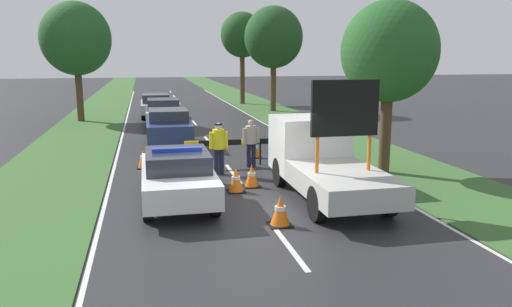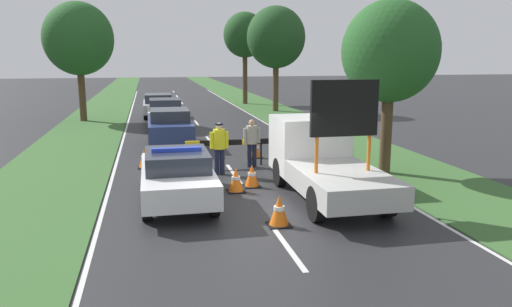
# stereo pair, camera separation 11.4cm
# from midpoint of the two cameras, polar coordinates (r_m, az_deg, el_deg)

# --- Properties ---
(ground_plane) EXTENTS (160.00, 160.00, 0.00)m
(ground_plane) POSITION_cam_midpoint_polar(r_m,az_deg,el_deg) (12.76, 0.29, -6.45)
(ground_plane) COLOR #28282B
(lane_markings) EXTENTS (7.92, 61.77, 0.01)m
(lane_markings) POSITION_cam_midpoint_polar(r_m,az_deg,el_deg) (26.27, -6.53, 2.64)
(lane_markings) COLOR silver
(lane_markings) RESTS_ON ground
(grass_verge_left) EXTENTS (3.73, 120.00, 0.03)m
(grass_verge_left) POSITION_cam_midpoint_polar(r_m,az_deg,el_deg) (32.24, -18.16, 3.75)
(grass_verge_left) COLOR #38602D
(grass_verge_left) RESTS_ON ground
(grass_verge_right) EXTENTS (3.73, 120.00, 0.03)m
(grass_verge_right) POSITION_cam_midpoint_polar(r_m,az_deg,el_deg) (33.21, 2.49, 4.49)
(grass_verge_right) COLOR #38602D
(grass_verge_right) RESTS_ON ground
(police_car) EXTENTS (1.84, 4.52, 1.51)m
(police_car) POSITION_cam_midpoint_polar(r_m,az_deg,el_deg) (13.36, -9.21, -2.46)
(police_car) COLOR white
(police_car) RESTS_ON ground
(work_truck) EXTENTS (2.05, 5.32, 3.28)m
(work_truck) POSITION_cam_midpoint_polar(r_m,az_deg,el_deg) (14.06, 7.28, -0.49)
(work_truck) COLOR white
(work_truck) RESTS_ON ground
(road_barrier) EXTENTS (2.99, 0.08, 0.95)m
(road_barrier) POSITION_cam_midpoint_polar(r_m,az_deg,el_deg) (17.56, -3.50, 1.05)
(road_barrier) COLOR black
(road_barrier) RESTS_ON ground
(police_officer) EXTENTS (0.62, 0.39, 1.72)m
(police_officer) POSITION_cam_midpoint_polar(r_m,az_deg,el_deg) (16.33, -4.49, 1.11)
(police_officer) COLOR #191E38
(police_officer) RESTS_ON ground
(pedestrian_civilian) EXTENTS (0.60, 0.38, 1.68)m
(pedestrian_civilian) POSITION_cam_midpoint_polar(r_m,az_deg,el_deg) (17.37, -0.75, 1.63)
(pedestrian_civilian) COLOR #191E38
(pedestrian_civilian) RESTS_ON ground
(traffic_cone_near_police) EXTENTS (0.49, 0.49, 0.68)m
(traffic_cone_near_police) POSITION_cam_midpoint_polar(r_m,az_deg,el_deg) (19.11, -0.33, 0.53)
(traffic_cone_near_police) COLOR black
(traffic_cone_near_police) RESTS_ON ground
(traffic_cone_centre_front) EXTENTS (0.50, 0.50, 0.69)m
(traffic_cone_centre_front) POSITION_cam_midpoint_polar(r_m,az_deg,el_deg) (17.78, -12.87, -0.55)
(traffic_cone_centre_front) COLOR black
(traffic_cone_centre_front) RESTS_ON ground
(traffic_cone_near_truck) EXTENTS (0.53, 0.53, 0.73)m
(traffic_cone_near_truck) POSITION_cam_midpoint_polar(r_m,az_deg,el_deg) (11.54, 2.50, -6.51)
(traffic_cone_near_truck) COLOR black
(traffic_cone_near_truck) RESTS_ON ground
(traffic_cone_behind_barrier) EXTENTS (0.52, 0.52, 0.71)m
(traffic_cone_behind_barrier) POSITION_cam_midpoint_polar(r_m,az_deg,el_deg) (14.33, -2.54, -3.02)
(traffic_cone_behind_barrier) COLOR black
(traffic_cone_behind_barrier) RESTS_ON ground
(traffic_cone_lane_edge) EXTENTS (0.49, 0.49, 0.68)m
(traffic_cone_lane_edge) POSITION_cam_midpoint_polar(r_m,az_deg,el_deg) (14.86, -0.71, -2.55)
(traffic_cone_lane_edge) COLOR black
(traffic_cone_lane_edge) RESTS_ON ground
(queued_car_hatch_blue) EXTENTS (1.81, 4.21, 1.63)m
(queued_car_hatch_blue) POSITION_cam_midpoint_polar(r_m,az_deg,el_deg) (21.58, -10.14, 2.99)
(queued_car_hatch_blue) COLOR navy
(queued_car_hatch_blue) RESTS_ON ground
(queued_car_van_white) EXTENTS (1.81, 4.10, 1.62)m
(queued_car_van_white) POSITION_cam_midpoint_polar(r_m,az_deg,el_deg) (26.94, -10.67, 4.52)
(queued_car_van_white) COLOR silver
(queued_car_van_white) RESTS_ON ground
(queued_car_sedan_silver) EXTENTS (1.84, 4.69, 1.47)m
(queued_car_sedan_silver) POSITION_cam_midpoint_polar(r_m,az_deg,el_deg) (32.47, -11.48, 5.48)
(queued_car_sedan_silver) COLOR #B2B2B7
(queued_car_sedan_silver) RESTS_ON ground
(roadside_tree_near_left) EXTENTS (4.01, 4.01, 6.92)m
(roadside_tree_near_left) POSITION_cam_midpoint_polar(r_m,az_deg,el_deg) (31.32, -20.01, 12.20)
(roadside_tree_near_left) COLOR #4C3823
(roadside_tree_near_left) RESTS_ON ground
(roadside_tree_near_right) EXTENTS (3.09, 3.09, 5.61)m
(roadside_tree_near_right) POSITION_cam_midpoint_polar(r_m,az_deg,el_deg) (16.72, 14.81, 11.13)
(roadside_tree_near_right) COLOR #4C3823
(roadside_tree_near_right) RESTS_ON ground
(roadside_tree_mid_left) EXTENTS (3.37, 3.37, 7.23)m
(roadside_tree_mid_left) POSITION_cam_midpoint_polar(r_m,az_deg,el_deg) (40.35, -1.68, 13.34)
(roadside_tree_mid_left) COLOR #4C3823
(roadside_tree_mid_left) RESTS_ON ground
(roadside_tree_mid_right) EXTENTS (4.00, 4.00, 7.18)m
(roadside_tree_mid_right) POSITION_cam_midpoint_polar(r_m,az_deg,el_deg) (34.98, 1.92, 13.09)
(roadside_tree_mid_right) COLOR #4C3823
(roadside_tree_mid_right) RESTS_ON ground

